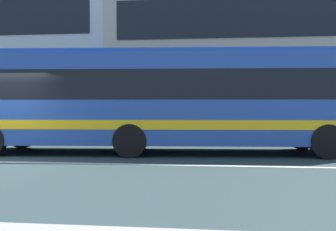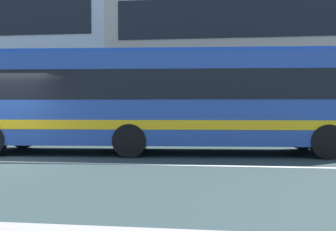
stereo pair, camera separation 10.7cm
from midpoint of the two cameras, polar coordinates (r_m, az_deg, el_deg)
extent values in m
cube|color=#175426|center=(17.39, -21.00, -2.36)|extent=(21.49, 1.10, 0.75)
cube|color=silver|center=(29.41, -24.44, 9.71)|extent=(18.36, 10.54, 11.54)
cube|color=#BEAB9E|center=(25.60, 16.26, 10.09)|extent=(20.00, 10.54, 10.71)
cube|color=black|center=(20.65, 18.83, 14.57)|extent=(18.40, 0.04, 2.14)
cube|color=#284A9A|center=(11.79, -1.36, 2.56)|extent=(12.09, 3.24, 2.78)
cube|color=black|center=(11.81, -1.36, 4.59)|extent=(11.38, 3.22, 0.89)
cube|color=yellow|center=(11.81, -1.36, -1.16)|extent=(11.86, 3.25, 0.28)
cube|color=#214C9D|center=(11.91, -1.37, 9.57)|extent=(11.59, 2.82, 0.12)
cylinder|color=black|center=(13.57, 20.51, -2.92)|extent=(1.02, 0.34, 1.00)
cylinder|color=black|center=(11.44, 23.96, -3.77)|extent=(1.02, 0.34, 1.00)
cylinder|color=black|center=(13.04, -4.27, -3.00)|extent=(1.02, 0.34, 1.00)
cylinder|color=black|center=(10.80, -5.77, -3.95)|extent=(1.02, 0.34, 1.00)
cylinder|color=black|center=(14.19, -21.50, -2.73)|extent=(1.02, 0.34, 1.00)
camera|label=1|loc=(0.05, -89.74, 0.01)|focal=38.88mm
camera|label=2|loc=(0.05, 90.26, -0.01)|focal=38.88mm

